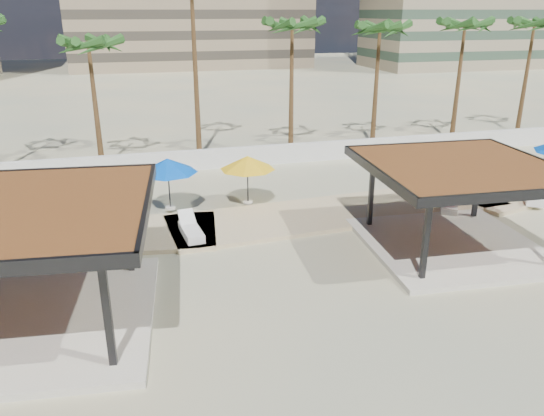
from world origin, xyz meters
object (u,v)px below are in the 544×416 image
(umbrella_c, at_px, (472,156))
(lounger_b, at_px, (449,205))
(pavilion_west, at_px, (21,255))
(pavilion_central, at_px, (457,198))
(lounger_a, at_px, (191,231))
(lounger_d, at_px, (533,196))

(umbrella_c, relative_size, lounger_b, 1.76)
(pavilion_west, xyz_separation_m, lounger_b, (17.41, 4.99, -1.89))
(pavilion_west, xyz_separation_m, umbrella_c, (19.02, 5.91, 0.12))
(pavilion_central, distance_m, pavilion_west, 15.37)
(lounger_a, xyz_separation_m, lounger_d, (16.66, -0.00, 0.02))
(pavilion_west, xyz_separation_m, lounger_a, (5.41, 5.00, -1.90))
(lounger_b, distance_m, lounger_d, 4.67)
(pavilion_west, relative_size, lounger_d, 3.53)
(lounger_a, bearing_deg, lounger_b, -95.76)
(pavilion_central, relative_size, umbrella_c, 1.92)
(pavilion_west, xyz_separation_m, lounger_d, (22.07, 5.00, -1.87))
(pavilion_west, bearing_deg, lounger_d, 19.11)
(lounger_a, bearing_deg, pavilion_west, 127.00)
(lounger_a, xyz_separation_m, lounger_b, (12.00, -0.01, 0.00))
(lounger_a, bearing_deg, lounger_d, -95.75)
(pavilion_west, height_order, umbrella_c, pavilion_west)
(pavilion_central, bearing_deg, lounger_b, 62.80)
(pavilion_central, xyz_separation_m, lounger_b, (2.11, 3.51, -1.71))
(umbrella_c, bearing_deg, pavilion_west, -162.73)
(lounger_a, bearing_deg, umbrella_c, -91.90)
(lounger_a, distance_m, lounger_d, 16.66)
(pavilion_central, height_order, lounger_a, pavilion_central)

